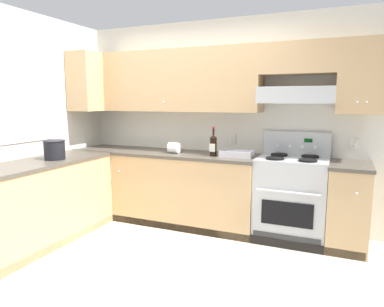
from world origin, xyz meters
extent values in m
plane|color=beige|center=(0.00, 0.00, 0.00)|extent=(7.04, 7.04, 0.00)
cube|color=silver|center=(0.46, 1.62, 1.27)|extent=(4.68, 0.12, 2.55)
cube|color=tan|center=(-0.31, 1.38, 1.80)|extent=(2.34, 0.34, 0.76)
cube|color=tan|center=(1.91, 1.38, 1.80)|extent=(0.49, 0.34, 0.76)
cube|color=tan|center=(1.26, 1.38, 2.01)|extent=(0.80, 0.34, 0.34)
cube|color=#B7BABC|center=(1.26, 1.34, 1.62)|extent=(0.80, 0.46, 0.17)
cube|color=#B7BABC|center=(1.26, 1.12, 1.54)|extent=(0.80, 0.03, 0.04)
sphere|color=silver|center=(-0.31, 1.20, 1.54)|extent=(0.02, 0.02, 0.02)
sphere|color=silver|center=(1.86, 1.20, 1.54)|extent=(0.02, 0.02, 0.02)
sphere|color=silver|center=(1.95, 1.20, 1.54)|extent=(0.02, 0.02, 0.02)
cube|color=silver|center=(0.48, 1.55, 1.08)|extent=(0.08, 0.01, 0.12)
cube|color=silver|center=(0.48, 1.54, 1.10)|extent=(0.03, 0.00, 0.03)
cube|color=silver|center=(0.48, 1.54, 1.06)|extent=(0.03, 0.00, 0.03)
cube|color=silver|center=(1.88, 1.55, 1.08)|extent=(0.08, 0.01, 0.12)
cube|color=silver|center=(1.88, 1.54, 1.10)|extent=(0.03, 0.00, 0.03)
cube|color=silver|center=(1.88, 1.54, 1.06)|extent=(0.03, 0.00, 0.03)
cube|color=silver|center=(-1.62, 0.10, 1.27)|extent=(0.12, 4.00, 2.55)
cube|color=white|center=(-1.57, 0.10, 1.55)|extent=(0.04, 1.00, 0.92)
cube|color=white|center=(-1.55, 0.10, 1.55)|extent=(0.01, 0.90, 0.82)
cube|color=white|center=(-1.54, 0.10, 1.55)|extent=(0.01, 0.90, 0.02)
cube|color=tan|center=(-1.38, 1.20, 1.80)|extent=(0.34, 0.64, 0.76)
cube|color=tan|center=(-0.33, 1.25, 0.44)|extent=(2.41, 0.61, 0.87)
cube|color=#51493F|center=(-0.33, 1.25, 0.89)|extent=(2.43, 0.63, 0.04)
cube|color=tan|center=(1.85, 1.25, 0.44)|extent=(0.40, 0.61, 0.87)
cube|color=#51493F|center=(1.85, 1.25, 0.89)|extent=(0.42, 0.63, 0.04)
cube|color=black|center=(0.26, 0.97, 0.04)|extent=(3.54, 0.06, 0.09)
sphere|color=silver|center=(-0.81, 0.93, 0.68)|extent=(0.03, 0.03, 0.03)
sphere|color=silver|center=(1.91, 0.93, 0.68)|extent=(0.03, 0.03, 0.03)
cube|color=tan|center=(-1.25, 0.00, 0.44)|extent=(0.61, 1.89, 0.87)
cube|color=#51493F|center=(-1.25, 0.00, 0.89)|extent=(0.63, 1.91, 0.04)
cube|color=black|center=(-0.97, 0.00, 0.04)|extent=(0.06, 1.85, 0.09)
cube|color=#B7BABC|center=(1.26, 1.25, 0.46)|extent=(0.76, 0.58, 0.91)
cube|color=black|center=(1.26, 0.95, 0.38)|extent=(0.53, 0.01, 0.26)
cylinder|color=silver|center=(1.26, 0.93, 0.62)|extent=(0.65, 0.02, 0.02)
cube|color=#333333|center=(1.26, 0.96, 0.10)|extent=(0.70, 0.01, 0.11)
cube|color=#B7BABC|center=(1.26, 1.25, 0.92)|extent=(0.76, 0.58, 0.02)
cube|color=#B7BABC|center=(1.26, 1.52, 1.05)|extent=(0.76, 0.04, 0.29)
cube|color=#053F0C|center=(1.40, 1.50, 1.10)|extent=(0.09, 0.01, 0.04)
cylinder|color=black|center=(1.09, 1.11, 0.94)|extent=(0.19, 0.19, 0.02)
cylinder|color=black|center=(1.09, 1.11, 0.93)|extent=(0.07, 0.07, 0.01)
cylinder|color=black|center=(1.43, 1.11, 0.94)|extent=(0.19, 0.19, 0.02)
cylinder|color=black|center=(1.43, 1.11, 0.93)|extent=(0.07, 0.07, 0.01)
cylinder|color=black|center=(1.09, 1.39, 0.94)|extent=(0.19, 0.19, 0.02)
cylinder|color=black|center=(1.09, 1.39, 0.93)|extent=(0.07, 0.07, 0.01)
cylinder|color=black|center=(1.43, 1.39, 0.94)|extent=(0.19, 0.19, 0.02)
cylinder|color=black|center=(1.43, 1.39, 0.93)|extent=(0.07, 0.07, 0.01)
cylinder|color=white|center=(1.06, 1.50, 1.03)|extent=(0.04, 0.02, 0.04)
cylinder|color=white|center=(1.20, 1.50, 1.03)|extent=(0.04, 0.02, 0.04)
cylinder|color=white|center=(1.34, 1.50, 1.03)|extent=(0.04, 0.02, 0.04)
cylinder|color=white|center=(1.48, 1.50, 1.03)|extent=(0.04, 0.02, 0.04)
cylinder|color=black|center=(0.37, 1.16, 1.02)|extent=(0.08, 0.08, 0.22)
cone|color=black|center=(0.37, 1.16, 1.14)|extent=(0.08, 0.08, 0.04)
cylinder|color=black|center=(0.37, 1.16, 1.21)|extent=(0.03, 0.03, 0.09)
cylinder|color=maroon|center=(0.37, 1.16, 1.24)|extent=(0.03, 0.03, 0.02)
cube|color=silver|center=(0.37, 1.12, 1.01)|extent=(0.07, 0.00, 0.10)
cube|color=silver|center=(0.63, 1.23, 0.92)|extent=(0.30, 0.17, 0.02)
cube|color=silver|center=(0.63, 1.12, 0.95)|extent=(0.37, 0.01, 0.07)
cube|color=silver|center=(0.63, 1.33, 0.95)|extent=(0.37, 0.01, 0.07)
cube|color=silver|center=(0.45, 1.23, 0.95)|extent=(0.01, 0.19, 0.07)
cube|color=silver|center=(0.81, 1.23, 0.95)|extent=(0.01, 0.19, 0.07)
cylinder|color=black|center=(-1.17, 0.24, 1.02)|extent=(0.22, 0.22, 0.21)
torus|color=black|center=(-1.17, 0.24, 1.12)|extent=(0.24, 0.24, 0.01)
cylinder|color=white|center=(-0.16, 1.19, 0.98)|extent=(0.13, 0.13, 0.13)
cylinder|color=#9E7A51|center=(-0.23, 1.19, 0.98)|extent=(0.01, 0.04, 0.04)
camera|label=1|loc=(1.74, -2.67, 1.56)|focal=32.71mm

